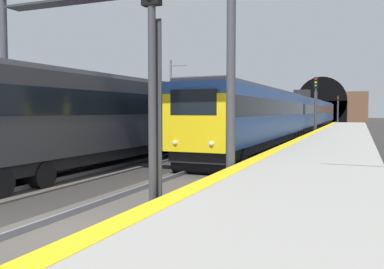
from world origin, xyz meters
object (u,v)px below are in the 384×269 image
at_px(train_adjacent_platform, 193,114).
at_px(railway_signal_mid, 316,102).
at_px(train_main_approaching, 302,114).
at_px(overhead_signal_gantry, 104,25).
at_px(railway_signal_far, 338,108).
at_px(railway_signal_near, 152,69).
at_px(catenary_mast_far, 171,98).

xyz_separation_m(train_adjacent_platform, railway_signal_mid, (13.82, -6.93, 1.08)).
distance_m(train_main_approaching, train_adjacent_platform, 19.60).
bearing_deg(railway_signal_mid, train_main_approaching, -159.75).
xyz_separation_m(train_main_approaching, railway_signal_mid, (-5.12, -1.89, 1.17)).
bearing_deg(train_adjacent_platform, overhead_signal_gantry, 10.89).
height_order(train_adjacent_platform, railway_signal_far, railway_signal_far).
bearing_deg(overhead_signal_gantry, train_adjacent_platform, 9.86).
relative_size(railway_signal_near, railway_signal_far, 1.05).
height_order(railway_signal_mid, catenary_mast_far, catenary_mast_far).
relative_size(train_adjacent_platform, overhead_signal_gantry, 4.05).
height_order(train_main_approaching, overhead_signal_gantry, overhead_signal_gantry).
bearing_deg(catenary_mast_far, train_adjacent_platform, -148.29).
bearing_deg(train_main_approaching, railway_signal_near, 3.36).
xyz_separation_m(railway_signal_near, catenary_mast_far, (30.51, 13.83, 0.49)).
relative_size(train_main_approaching, catenary_mast_far, 8.02).
bearing_deg(railway_signal_mid, catenary_mast_far, -79.12).
bearing_deg(overhead_signal_gantry, catenary_mast_far, 20.14).
relative_size(train_main_approaching, railway_signal_near, 10.74).
xyz_separation_m(railway_signal_far, overhead_signal_gantry, (-71.07, 4.41, 2.40)).
relative_size(railway_signal_far, overhead_signal_gantry, 0.58).
relative_size(railway_signal_near, catenary_mast_far, 0.75).
distance_m(railway_signal_mid, catenary_mast_far, 14.09).
distance_m(train_main_approaching, railway_signal_near, 38.35).
bearing_deg(railway_signal_far, train_adjacent_platform, -6.99).
distance_m(train_adjacent_platform, railway_signal_near, 20.58).
xyz_separation_m(train_adjacent_platform, catenary_mast_far, (11.16, 6.89, 1.58)).
xyz_separation_m(railway_signal_mid, overhead_signal_gantry, (-28.34, 4.41, 2.14)).
bearing_deg(railway_signal_near, train_adjacent_platform, -160.28).
distance_m(railway_signal_mid, railway_signal_far, 42.73).
distance_m(train_main_approaching, overhead_signal_gantry, 33.72).
xyz_separation_m(train_main_approaching, catenary_mast_far, (-7.78, 11.94, 1.66)).
xyz_separation_m(train_main_approaching, railway_signal_far, (37.61, -1.89, 0.91)).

